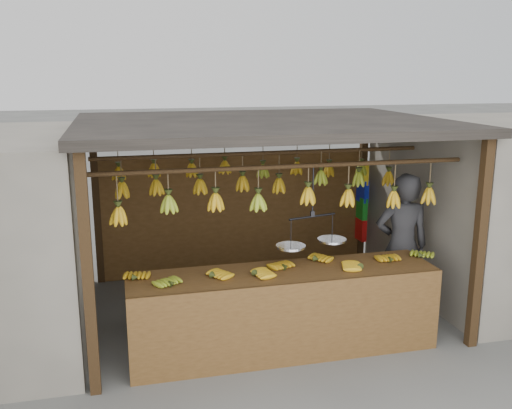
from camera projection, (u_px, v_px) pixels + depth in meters
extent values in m
plane|color=#5B5B57|center=(262.00, 309.00, 7.26)|extent=(80.00, 80.00, 0.00)
cube|color=black|center=(88.00, 278.00, 5.12)|extent=(0.10, 0.10, 2.30)
cube|color=black|center=(479.00, 246.00, 6.05)|extent=(0.10, 0.10, 2.30)
cube|color=black|center=(97.00, 204.00, 7.95)|extent=(0.10, 0.10, 2.30)
cube|color=black|center=(362.00, 190.00, 8.88)|extent=(0.10, 0.10, 2.30)
cube|color=black|center=(262.00, 124.00, 6.72)|extent=(4.30, 3.30, 0.10)
cylinder|color=black|center=(286.00, 166.00, 5.86)|extent=(4.00, 0.05, 0.05)
cylinder|color=black|center=(262.00, 153.00, 6.80)|extent=(4.00, 0.05, 0.05)
cylinder|color=black|center=(244.00, 143.00, 7.75)|extent=(4.00, 0.05, 0.05)
cube|color=#57381A|center=(237.00, 213.00, 8.47)|extent=(4.00, 0.06, 1.80)
cube|color=#57381A|center=(284.00, 275.00, 6.02)|extent=(3.28, 0.73, 0.08)
cube|color=#57381A|center=(293.00, 325.00, 5.77)|extent=(3.28, 0.04, 0.90)
cube|color=black|center=(139.00, 344.00, 5.46)|extent=(0.07, 0.07, 0.82)
cube|color=black|center=(427.00, 312.00, 6.18)|extent=(0.07, 0.07, 0.82)
cube|color=black|center=(136.00, 317.00, 6.06)|extent=(0.07, 0.07, 0.82)
cube|color=black|center=(400.00, 291.00, 6.77)|extent=(0.07, 0.07, 0.82)
ellipsoid|color=gold|center=(135.00, 278.00, 5.72)|extent=(0.23, 0.27, 0.06)
ellipsoid|color=#92A523|center=(172.00, 284.00, 5.56)|extent=(0.27, 0.30, 0.06)
ellipsoid|color=gold|center=(214.00, 276.00, 5.77)|extent=(0.30, 0.28, 0.06)
ellipsoid|color=gold|center=(256.00, 274.00, 5.82)|extent=(0.27, 0.22, 0.06)
ellipsoid|color=gold|center=(286.00, 268.00, 6.03)|extent=(0.25, 0.29, 0.06)
ellipsoid|color=gold|center=(317.00, 260.00, 6.28)|extent=(0.30, 0.29, 0.06)
ellipsoid|color=gold|center=(360.00, 266.00, 6.07)|extent=(0.28, 0.25, 0.06)
ellipsoid|color=gold|center=(392.00, 260.00, 6.26)|extent=(0.18, 0.24, 0.06)
ellipsoid|color=#92A523|center=(421.00, 256.00, 6.40)|extent=(0.29, 0.30, 0.06)
ellipsoid|color=gold|center=(119.00, 216.00, 5.58)|extent=(0.16, 0.16, 0.28)
ellipsoid|color=#92A523|center=(169.00, 204.00, 5.70)|extent=(0.16, 0.16, 0.28)
ellipsoid|color=gold|center=(216.00, 202.00, 5.76)|extent=(0.16, 0.16, 0.28)
ellipsoid|color=#92A523|center=(258.00, 202.00, 5.89)|extent=(0.16, 0.16, 0.28)
ellipsoid|color=gold|center=(308.00, 196.00, 5.99)|extent=(0.16, 0.16, 0.28)
ellipsoid|color=gold|center=(348.00, 198.00, 6.14)|extent=(0.16, 0.16, 0.28)
ellipsoid|color=gold|center=(394.00, 199.00, 6.29)|extent=(0.16, 0.16, 0.28)
ellipsoid|color=gold|center=(429.00, 196.00, 6.39)|extent=(0.16, 0.16, 0.28)
ellipsoid|color=gold|center=(122.00, 190.00, 6.52)|extent=(0.16, 0.16, 0.28)
ellipsoid|color=gold|center=(156.00, 187.00, 6.61)|extent=(0.16, 0.16, 0.28)
ellipsoid|color=gold|center=(200.00, 187.00, 6.73)|extent=(0.16, 0.16, 0.28)
ellipsoid|color=gold|center=(243.00, 184.00, 6.86)|extent=(0.16, 0.16, 0.28)
ellipsoid|color=gold|center=(279.00, 186.00, 6.94)|extent=(0.16, 0.16, 0.28)
ellipsoid|color=#92A523|center=(321.00, 177.00, 7.03)|extent=(0.16, 0.16, 0.28)
ellipsoid|color=#92A523|center=(359.00, 179.00, 7.15)|extent=(0.16, 0.16, 0.28)
ellipsoid|color=gold|center=(388.00, 178.00, 7.29)|extent=(0.16, 0.16, 0.28)
ellipsoid|color=gold|center=(119.00, 173.00, 7.47)|extent=(0.16, 0.16, 0.28)
ellipsoid|color=gold|center=(154.00, 170.00, 7.59)|extent=(0.16, 0.16, 0.28)
ellipsoid|color=gold|center=(192.00, 170.00, 7.67)|extent=(0.16, 0.16, 0.28)
ellipsoid|color=gold|center=(225.00, 167.00, 7.79)|extent=(0.16, 0.16, 0.28)
ellipsoid|color=#92A523|center=(263.00, 171.00, 7.87)|extent=(0.16, 0.16, 0.28)
ellipsoid|color=gold|center=(297.00, 168.00, 8.04)|extent=(0.16, 0.16, 0.28)
ellipsoid|color=gold|center=(329.00, 170.00, 8.15)|extent=(0.16, 0.16, 0.28)
ellipsoid|color=#92A523|center=(361.00, 169.00, 8.25)|extent=(0.16, 0.16, 0.28)
cylinder|color=black|center=(313.00, 191.00, 5.99)|extent=(0.02, 0.02, 0.55)
cylinder|color=black|center=(312.00, 217.00, 6.05)|extent=(0.56, 0.16, 0.02)
cylinder|color=silver|center=(291.00, 247.00, 6.01)|extent=(0.31, 0.31, 0.02)
cylinder|color=silver|center=(332.00, 240.00, 6.24)|extent=(0.31, 0.31, 0.02)
imported|color=#262628|center=(402.00, 246.00, 6.89)|extent=(0.72, 0.54, 1.79)
cube|color=yellow|center=(363.00, 173.00, 8.66)|extent=(0.08, 0.26, 0.34)
cube|color=#1426BF|center=(362.00, 191.00, 8.72)|extent=(0.08, 0.26, 0.34)
cube|color=#199926|center=(362.00, 208.00, 8.79)|extent=(0.08, 0.26, 0.34)
cube|color=red|center=(361.00, 229.00, 8.86)|extent=(0.08, 0.26, 0.34)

